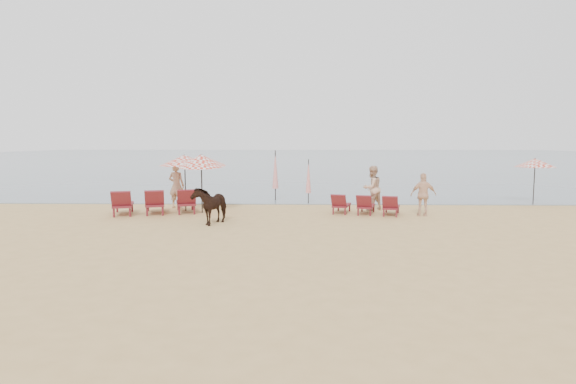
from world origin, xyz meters
name	(u,v)px	position (x,y,z in m)	size (l,w,h in m)	color
ground	(283,258)	(0.00, 0.00, 0.00)	(120.00, 120.00, 0.00)	tan
sea	(298,156)	(0.00, 80.00, 0.00)	(160.00, 140.00, 0.06)	#51606B
lounger_cluster_left	(155,202)	(-5.25, 7.00, 0.47)	(3.48, 2.61, 0.68)	maroon
lounger_cluster_right	(365,205)	(2.96, 7.12, 0.38)	(2.81, 2.08, 0.55)	maroon
umbrella_open_left_a	(185,160)	(-4.27, 7.97, 2.07)	(2.03, 2.03, 2.31)	black
umbrella_open_left_b	(201,160)	(-3.47, 7.39, 2.09)	(1.90, 1.93, 2.42)	black
umbrella_open_right	(535,163)	(10.95, 10.37, 1.88)	(1.71, 1.71, 2.09)	black
umbrella_closed_left	(308,176)	(0.80, 10.36, 1.25)	(0.25, 0.25, 2.03)	black
umbrella_closed_right	(275,170)	(-0.77, 11.45, 1.48)	(0.29, 0.29, 2.41)	black
cow	(211,205)	(-2.67, 4.95, 0.66)	(0.71, 1.56, 1.31)	black
beachgoer_left	(176,186)	(-4.86, 8.82, 0.96)	(0.70, 0.46, 1.92)	tan
beachgoer_right_a	(372,188)	(3.38, 8.31, 0.92)	(0.89, 0.70, 1.84)	tan
beachgoer_right_b	(423,195)	(5.10, 6.82, 0.82)	(0.96, 0.40, 1.64)	#E1B08D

